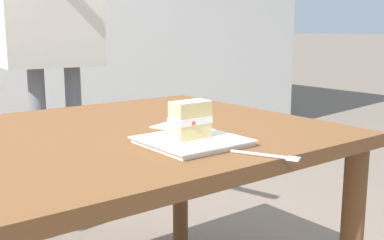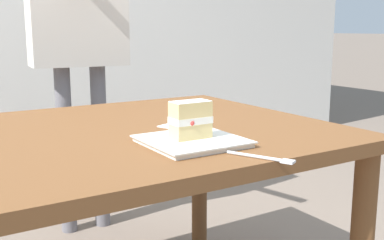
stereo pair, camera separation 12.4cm
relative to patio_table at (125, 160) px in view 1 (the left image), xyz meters
The scene contains 6 objects.
patio_table is the anchor object (origin of this frame).
dessert_plate 0.29m from the patio_table, 79.18° to the right, with size 0.25×0.25×0.02m.
cake_slice 0.31m from the patio_table, 79.08° to the right, with size 0.11×0.07×0.10m.
dessert_fork 0.51m from the patio_table, 76.38° to the right, with size 0.09×0.16×0.01m.
paper_napkin 0.20m from the patio_table, 14.30° to the right, with size 0.18×0.15×0.00m.
diner_person 1.05m from the patio_table, 80.40° to the left, with size 0.46×0.59×1.64m.
Camera 1 is at (-0.69, -1.23, 1.00)m, focal length 44.48 mm.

